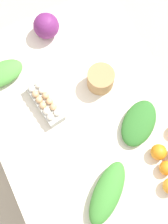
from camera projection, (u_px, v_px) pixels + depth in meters
name	position (u px, v px, depth m)	size (l,w,h in m)	color
ground_plane	(84.00, 140.00, 2.39)	(8.00, 8.00, 0.00)	#B2A899
dining_table	(84.00, 117.00, 1.78)	(1.37, 1.01, 0.72)	silver
cabbage_purple	(46.00, 26.00, 1.78)	(0.15, 0.15, 0.15)	#6B2366
egg_carton	(45.00, 102.00, 1.67)	(0.28, 0.13, 0.09)	#B7B7B2
paper_bag	(101.00, 79.00, 1.70)	(0.15, 0.15, 0.12)	#A87F51
greens_bunch_kale	(107.00, 193.00, 1.53)	(0.33, 0.13, 0.09)	#3D8433
greens_bunch_scallion	(2.00, 74.00, 1.73)	(0.25, 0.14, 0.08)	#4C933D
greens_bunch_dandelion	(139.00, 123.00, 1.65)	(0.27, 0.16, 0.07)	#2D6B28
orange_4	(166.00, 168.00, 1.57)	(0.07, 0.07, 0.07)	orange
orange_5	(159.00, 152.00, 1.59)	(0.08, 0.08, 0.08)	orange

